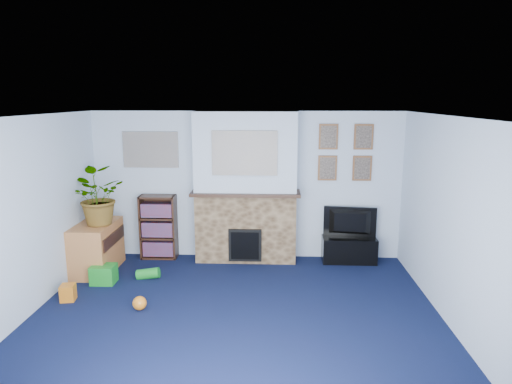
{
  "coord_description": "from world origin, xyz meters",
  "views": [
    {
      "loc": [
        0.48,
        -5.03,
        2.61
      ],
      "look_at": [
        0.21,
        1.04,
        1.34
      ],
      "focal_mm": 32.0,
      "sensor_mm": 36.0,
      "label": 1
    }
  ],
  "objects_px": {
    "tv_stand": "(349,248)",
    "sideboard": "(97,249)",
    "television": "(350,223)",
    "bookshelf": "(159,228)"
  },
  "relations": [
    {
      "from": "tv_stand",
      "to": "sideboard",
      "type": "xyz_separation_m",
      "value": [
        -3.9,
        -0.55,
        0.12
      ]
    },
    {
      "from": "tv_stand",
      "to": "sideboard",
      "type": "distance_m",
      "value": 3.95
    },
    {
      "from": "tv_stand",
      "to": "sideboard",
      "type": "height_order",
      "value": "sideboard"
    },
    {
      "from": "sideboard",
      "to": "bookshelf",
      "type": "bearing_deg",
      "value": 38.23
    },
    {
      "from": "bookshelf",
      "to": "sideboard",
      "type": "relative_size",
      "value": 1.09
    },
    {
      "from": "television",
      "to": "tv_stand",
      "type": "bearing_deg",
      "value": 97.17
    },
    {
      "from": "bookshelf",
      "to": "television",
      "type": "bearing_deg",
      "value": -1.04
    },
    {
      "from": "tv_stand",
      "to": "television",
      "type": "distance_m",
      "value": 0.42
    },
    {
      "from": "television",
      "to": "bookshelf",
      "type": "relative_size",
      "value": 0.8
    },
    {
      "from": "television",
      "to": "bookshelf",
      "type": "xyz_separation_m",
      "value": [
        -3.11,
        0.06,
        -0.15
      ]
    }
  ]
}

